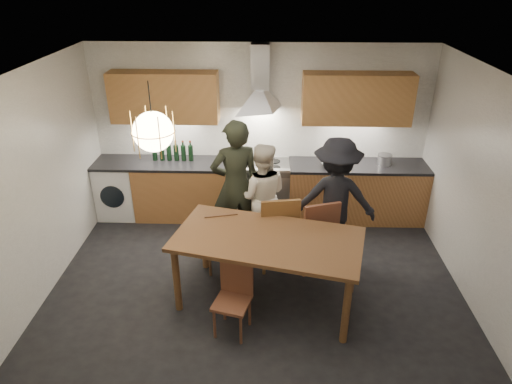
{
  "coord_description": "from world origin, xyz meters",
  "views": [
    {
      "loc": [
        0.15,
        -4.33,
        3.59
      ],
      "look_at": [
        -0.0,
        0.4,
        1.2
      ],
      "focal_mm": 32.0,
      "sensor_mm": 36.0,
      "label": 1
    }
  ],
  "objects_px": {
    "chair_front": "(234,293)",
    "wine_bottles": "(172,151)",
    "dining_table": "(268,245)",
    "mixing_bowl": "(332,163)",
    "person_mid": "(261,196)",
    "person_right": "(335,199)",
    "person_left": "(236,186)",
    "stock_pot": "(384,160)",
    "chair_back_left": "(221,237)"
  },
  "relations": [
    {
      "from": "chair_front",
      "to": "wine_bottles",
      "type": "bearing_deg",
      "value": 129.15
    },
    {
      "from": "dining_table",
      "to": "mixing_bowl",
      "type": "relative_size",
      "value": 7.0
    },
    {
      "from": "mixing_bowl",
      "to": "person_mid",
      "type": "bearing_deg",
      "value": -145.38
    },
    {
      "from": "wine_bottles",
      "to": "person_right",
      "type": "bearing_deg",
      "value": -24.58
    },
    {
      "from": "person_left",
      "to": "stock_pot",
      "type": "relative_size",
      "value": 8.99
    },
    {
      "from": "person_mid",
      "to": "stock_pot",
      "type": "relative_size",
      "value": 7.35
    },
    {
      "from": "person_left",
      "to": "wine_bottles",
      "type": "bearing_deg",
      "value": -57.59
    },
    {
      "from": "person_mid",
      "to": "wine_bottles",
      "type": "height_order",
      "value": "person_mid"
    },
    {
      "from": "wine_bottles",
      "to": "person_mid",
      "type": "bearing_deg",
      "value": -31.87
    },
    {
      "from": "chair_back_left",
      "to": "person_left",
      "type": "distance_m",
      "value": 0.77
    },
    {
      "from": "chair_front",
      "to": "chair_back_left",
      "type": "bearing_deg",
      "value": 118.9
    },
    {
      "from": "mixing_bowl",
      "to": "dining_table",
      "type": "bearing_deg",
      "value": -115.42
    },
    {
      "from": "chair_front",
      "to": "stock_pot",
      "type": "relative_size",
      "value": 3.93
    },
    {
      "from": "chair_back_left",
      "to": "person_right",
      "type": "bearing_deg",
      "value": -175.82
    },
    {
      "from": "dining_table",
      "to": "mixing_bowl",
      "type": "bearing_deg",
      "value": 78.31
    },
    {
      "from": "person_mid",
      "to": "person_right",
      "type": "distance_m",
      "value": 1.0
    },
    {
      "from": "dining_table",
      "to": "chair_back_left",
      "type": "distance_m",
      "value": 0.85
    },
    {
      "from": "dining_table",
      "to": "wine_bottles",
      "type": "distance_m",
      "value": 2.56
    },
    {
      "from": "chair_front",
      "to": "person_mid",
      "type": "relative_size",
      "value": 0.53
    },
    {
      "from": "stock_pot",
      "to": "person_left",
      "type": "bearing_deg",
      "value": -158.81
    },
    {
      "from": "person_right",
      "to": "chair_back_left",
      "type": "bearing_deg",
      "value": 22.52
    },
    {
      "from": "dining_table",
      "to": "person_mid",
      "type": "bearing_deg",
      "value": 108.18
    },
    {
      "from": "chair_back_left",
      "to": "chair_front",
      "type": "distance_m",
      "value": 1.05
    },
    {
      "from": "chair_back_left",
      "to": "stock_pot",
      "type": "height_order",
      "value": "stock_pot"
    },
    {
      "from": "person_left",
      "to": "person_right",
      "type": "relative_size",
      "value": 1.1
    },
    {
      "from": "person_left",
      "to": "stock_pot",
      "type": "height_order",
      "value": "person_left"
    },
    {
      "from": "dining_table",
      "to": "stock_pot",
      "type": "xyz_separation_m",
      "value": [
        1.71,
        2.04,
        0.2
      ]
    },
    {
      "from": "dining_table",
      "to": "stock_pot",
      "type": "distance_m",
      "value": 2.67
    },
    {
      "from": "mixing_bowl",
      "to": "wine_bottles",
      "type": "bearing_deg",
      "value": 176.71
    },
    {
      "from": "dining_table",
      "to": "wine_bottles",
      "type": "bearing_deg",
      "value": 138.59
    },
    {
      "from": "mixing_bowl",
      "to": "wine_bottles",
      "type": "xyz_separation_m",
      "value": [
        -2.38,
        0.14,
        0.12
      ]
    },
    {
      "from": "dining_table",
      "to": "person_right",
      "type": "distance_m",
      "value": 1.35
    },
    {
      "from": "mixing_bowl",
      "to": "person_right",
      "type": "bearing_deg",
      "value": -93.55
    },
    {
      "from": "person_left",
      "to": "chair_back_left",
      "type": "bearing_deg",
      "value": 60.89
    },
    {
      "from": "chair_back_left",
      "to": "chair_front",
      "type": "bearing_deg",
      "value": 89.84
    },
    {
      "from": "person_mid",
      "to": "stock_pot",
      "type": "height_order",
      "value": "person_mid"
    },
    {
      "from": "chair_back_left",
      "to": "stock_pot",
      "type": "xyz_separation_m",
      "value": [
        2.3,
        1.47,
        0.46
      ]
    },
    {
      "from": "dining_table",
      "to": "mixing_bowl",
      "type": "height_order",
      "value": "mixing_bowl"
    },
    {
      "from": "stock_pot",
      "to": "dining_table",
      "type": "bearing_deg",
      "value": -130.05
    },
    {
      "from": "person_mid",
      "to": "mixing_bowl",
      "type": "distance_m",
      "value": 1.26
    },
    {
      "from": "person_right",
      "to": "stock_pot",
      "type": "height_order",
      "value": "person_right"
    },
    {
      "from": "person_mid",
      "to": "chair_front",
      "type": "bearing_deg",
      "value": 81.78
    },
    {
      "from": "chair_front",
      "to": "wine_bottles",
      "type": "height_order",
      "value": "wine_bottles"
    },
    {
      "from": "mixing_bowl",
      "to": "stock_pot",
      "type": "relative_size",
      "value": 1.58
    },
    {
      "from": "person_left",
      "to": "wine_bottles",
      "type": "distance_m",
      "value": 1.36
    },
    {
      "from": "person_mid",
      "to": "chair_back_left",
      "type": "bearing_deg",
      "value": 54.45
    },
    {
      "from": "dining_table",
      "to": "person_mid",
      "type": "xyz_separation_m",
      "value": [
        -0.1,
        1.25,
        -0.02
      ]
    },
    {
      "from": "stock_pot",
      "to": "wine_bottles",
      "type": "distance_m",
      "value": 3.17
    },
    {
      "from": "person_left",
      "to": "person_mid",
      "type": "relative_size",
      "value": 1.22
    },
    {
      "from": "wine_bottles",
      "to": "stock_pot",
      "type": "bearing_deg",
      "value": -0.98
    }
  ]
}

